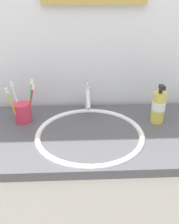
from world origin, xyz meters
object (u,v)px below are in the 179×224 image
object	(u,v)px
toothbrush_yellow	(12,104)
toothbrush_green	(31,97)
faucet	(88,98)
soap_dispenser	(158,107)
toothbrush_red	(31,100)
toothbrush_cup	(23,113)
toothbrush_white	(16,98)

from	to	relation	value
toothbrush_yellow	toothbrush_green	distance (m)	0.09
faucet	soap_dispenser	xyz separation A→B (m)	(0.32, -0.13, 0.00)
toothbrush_red	soap_dispenser	world-z (taller)	soap_dispenser
faucet	toothbrush_red	size ratio (longest dim) A/B	0.92
toothbrush_yellow	toothbrush_red	xyz separation A→B (m)	(0.07, 0.04, -0.01)
toothbrush_cup	soap_dispenser	size ratio (longest dim) A/B	0.48
faucet	toothbrush_red	bearing A→B (deg)	-161.78
toothbrush_red	soap_dispenser	distance (m)	0.58
toothbrush_white	toothbrush_green	bearing A→B (deg)	-4.48
toothbrush_cup	soap_dispenser	distance (m)	0.62
toothbrush_red	soap_dispenser	size ratio (longest dim) A/B	0.94
toothbrush_white	soap_dispenser	distance (m)	0.65
toothbrush_yellow	toothbrush_green	bearing A→B (deg)	34.76
toothbrush_cup	toothbrush_white	bearing A→B (deg)	147.65
toothbrush_green	toothbrush_yellow	bearing A→B (deg)	-145.24
toothbrush_red	soap_dispenser	xyz separation A→B (m)	(0.58, -0.04, -0.03)
toothbrush_yellow	toothbrush_white	bearing A→B (deg)	84.04
toothbrush_cup	toothbrush_white	xyz separation A→B (m)	(-0.03, 0.02, 0.06)
toothbrush_white	toothbrush_red	world-z (taller)	toothbrush_white
toothbrush_green	toothbrush_white	distance (m)	0.07
toothbrush_green	toothbrush_red	bearing A→B (deg)	-77.61
toothbrush_cup	toothbrush_yellow	world-z (taller)	toothbrush_yellow
toothbrush_white	toothbrush_red	size ratio (longest dim) A/B	1.05
toothbrush_cup	toothbrush_green	world-z (taller)	toothbrush_green
faucet	toothbrush_red	world-z (taller)	toothbrush_red
toothbrush_yellow	toothbrush_red	world-z (taller)	toothbrush_yellow
faucet	toothbrush_red	xyz separation A→B (m)	(-0.26, -0.09, 0.03)
toothbrush_yellow	soap_dispenser	size ratio (longest dim) A/B	1.00
toothbrush_yellow	soap_dispenser	xyz separation A→B (m)	(0.65, 0.00, -0.03)
toothbrush_white	toothbrush_cup	bearing A→B (deg)	-32.35
toothbrush_red	toothbrush_green	bearing A→B (deg)	102.39
toothbrush_green	soap_dispenser	size ratio (longest dim) A/B	1.07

